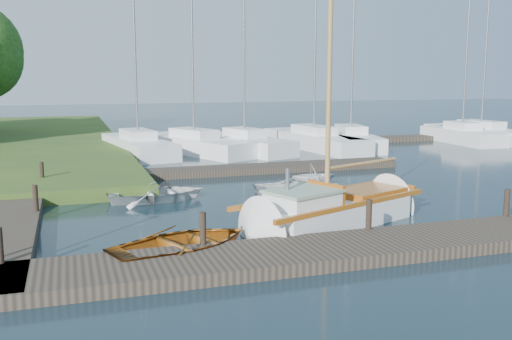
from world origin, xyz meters
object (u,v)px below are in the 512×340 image
object	(u,v)px
mooring_post_4	(35,198)
marina_boat_7	(481,133)
sailboat	(335,212)
marina_boat_2	(245,142)
tender_a	(156,191)
mooring_post_1	(203,228)
mooring_post_3	(507,203)
marina_boat_4	(351,138)
mooring_post_5	(42,172)
marina_boat_0	(138,144)
mooring_post_2	(369,214)
dinghy	(183,239)
marina_boat_6	(462,134)
tender_c	(297,185)
marina_boat_3	(314,139)
marina_boat_1	(194,143)
tender_d	(314,173)

from	to	relation	value
mooring_post_4	marina_boat_7	world-z (taller)	marina_boat_7
sailboat	marina_boat_2	bearing A→B (deg)	60.24
tender_a	mooring_post_1	bearing A→B (deg)	179.67
mooring_post_1	sailboat	distance (m)	4.84
mooring_post_3	marina_boat_4	size ratio (longest dim) A/B	0.07
mooring_post_5	sailboat	size ratio (longest dim) A/B	0.08
marina_boat_0	marina_boat_2	size ratio (longest dim) A/B	0.89
marina_boat_0	mooring_post_2	bearing A→B (deg)	-178.59
marina_boat_0	dinghy	bearing A→B (deg)	166.91
dinghy	marina_boat_6	size ratio (longest dim) A/B	0.37
mooring_post_5	tender_c	size ratio (longest dim) A/B	0.25
mooring_post_4	tender_a	bearing A→B (deg)	24.46
marina_boat_3	marina_boat_7	xyz separation A→B (m)	(12.55, 0.17, 0.01)
tender_a	marina_boat_0	size ratio (longest dim) A/B	0.32
mooring_post_3	tender_c	size ratio (longest dim) A/B	0.25
mooring_post_4	tender_c	size ratio (longest dim) A/B	0.25
marina_boat_1	marina_boat_2	size ratio (longest dim) A/B	0.96
marina_boat_2	mooring_post_1	bearing A→B (deg)	141.39
marina_boat_2	marina_boat_7	world-z (taller)	marina_boat_7
tender_a	marina_boat_0	xyz separation A→B (m)	(0.87, 12.61, 0.22)
marina_boat_2	marina_boat_3	bearing A→B (deg)	-101.97
mooring_post_3	marina_boat_1	size ratio (longest dim) A/B	0.07
mooring_post_2	dinghy	size ratio (longest dim) A/B	0.22
mooring_post_3	marina_boat_1	xyz separation A→B (m)	(-5.14, 18.92, -0.13)
sailboat	marina_boat_4	distance (m)	18.86
mooring_post_1	marina_boat_0	distance (m)	19.39
marina_boat_0	marina_boat_6	xyz separation A→B (m)	(21.19, -0.82, 0.00)
tender_d	marina_boat_6	xyz separation A→B (m)	(15.57, 10.80, 0.08)
marina_boat_3	marina_boat_7	world-z (taller)	marina_boat_7
dinghy	marina_boat_2	world-z (taller)	marina_boat_2
tender_d	marina_boat_2	bearing A→B (deg)	0.00
mooring_post_4	tender_c	bearing A→B (deg)	8.46
marina_boat_0	marina_boat_6	distance (m)	21.21
mooring_post_5	marina_boat_6	distance (m)	27.31
mooring_post_1	sailboat	world-z (taller)	sailboat
tender_d	marina_boat_2	size ratio (longest dim) A/B	0.16
sailboat	dinghy	bearing A→B (deg)	176.20
mooring_post_1	mooring_post_3	bearing A→B (deg)	0.00
sailboat	marina_boat_1	xyz separation A→B (m)	(-0.59, 17.03, 0.23)
marina_boat_4	mooring_post_5	bearing A→B (deg)	126.95
mooring_post_3	sailboat	world-z (taller)	sailboat
mooring_post_1	marina_boat_3	bearing A→B (deg)	59.06
sailboat	dinghy	size ratio (longest dim) A/B	2.67
dinghy	marina_boat_2	xyz separation A→B (m)	(7.15, 18.06, 0.20)
marina_boat_7	marina_boat_4	bearing A→B (deg)	86.61
marina_boat_0	marina_boat_1	world-z (taller)	marina_boat_1
sailboat	marina_boat_3	xyz separation A→B (m)	(6.88, 17.00, 0.22)
marina_boat_2	tender_d	bearing A→B (deg)	159.62
mooring_post_3	tender_a	world-z (taller)	mooring_post_3
mooring_post_5	marina_boat_4	bearing A→B (deg)	25.49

